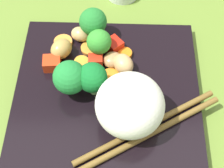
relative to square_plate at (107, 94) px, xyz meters
The scene contains 21 objects.
ground_plane 1.96cm from the square_plate, ahead, with size 110.00×110.00×2.00cm, color olive.
square_plate is the anchor object (origin of this frame).
rice_mound 7.95cm from the square_plate, 122.98° to the left, with size 9.56×9.61×8.56cm, color white.
broccoli_floret_0 12.14cm from the square_plate, 77.89° to the right, with size 4.53×4.53×6.10cm.
broccoli_floret_1 7.02cm from the square_plate, ahead, with size 5.05×5.05×6.29cm.
broccoli_floret_2 5.01cm from the square_plate, ahead, with size 4.51×4.51×6.03cm.
broccoli_floret_3 8.37cm from the square_plate, 79.71° to the right, with size 3.98×3.98×5.25cm.
carrot_slice_0 7.76cm from the square_plate, 111.94° to the right, with size 2.31×2.31×0.75cm, color orange.
carrot_slice_1 7.53cm from the square_plate, 34.72° to the right, with size 2.17×2.17×0.64cm, color orange.
carrot_slice_2 8.94cm from the square_plate, 70.19° to the right, with size 2.90×2.90×0.46cm, color orange.
carrot_slice_3 6.83cm from the square_plate, 51.84° to the right, with size 2.38×2.38×0.72cm, color orange.
carrot_slice_4 12.20cm from the square_plate, 51.90° to the right, with size 3.09×3.09×0.62cm, color orange.
carrot_slice_5 2.93cm from the square_plate, 101.72° to the right, with size 2.78×2.78×0.66cm, color orange.
pepper_chunk_0 5.70cm from the square_plate, 69.51° to the right, with size 2.25×1.84×2.00cm, color red.
pepper_chunk_1 8.69cm from the square_plate, 97.09° to the right, with size 2.57×2.35×1.90cm, color red.
pepper_chunk_2 10.10cm from the square_plate, 27.64° to the right, with size 2.74×2.43×1.90cm, color red.
chicken_piece_0 11.67cm from the square_plate, 66.62° to the right, with size 3.22×2.55×2.43cm, color tan.
chicken_piece_1 10.58cm from the square_plate, 43.64° to the right, with size 3.82×3.10×3.03cm, color #B68C47.
chicken_piece_2 5.45cm from the square_plate, 121.12° to the right, with size 3.69×2.95×2.82cm, color tan.
chicken_piece_3 5.76cm from the square_plate, 98.82° to the right, with size 3.21×2.94×1.98cm, color #B38152.
chopstick_pair 9.20cm from the square_plate, 131.49° to the left, with size 21.34×13.36×0.89cm.
Camera 1 is at (-0.99, 29.84, 48.27)cm, focal length 57.55 mm.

